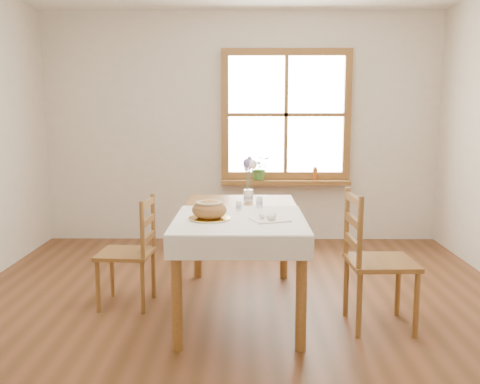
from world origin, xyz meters
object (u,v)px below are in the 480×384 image
at_px(dining_table, 240,223).
at_px(bread_plate, 209,219).
at_px(flower_vase, 248,196).
at_px(chair_left, 126,252).
at_px(chair_right, 381,260).

bearing_deg(dining_table, bread_plate, -121.03).
height_order(bread_plate, flower_vase, flower_vase).
xyz_separation_m(chair_left, flower_vase, (0.95, 0.41, 0.37)).
bearing_deg(flower_vase, chair_left, -156.70).
bearing_deg(chair_right, bread_plate, 87.50).
relative_size(dining_table, chair_right, 1.67).
height_order(dining_table, flower_vase, flower_vase).
distance_m(chair_left, flower_vase, 1.10).
height_order(chair_left, bread_plate, chair_left).
distance_m(dining_table, bread_plate, 0.41).
bearing_deg(chair_right, flower_vase, 46.49).
bearing_deg(flower_vase, chair_right, -41.37).
height_order(dining_table, bread_plate, bread_plate).
distance_m(chair_right, flower_vase, 1.26).
height_order(chair_left, flower_vase, chair_left).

